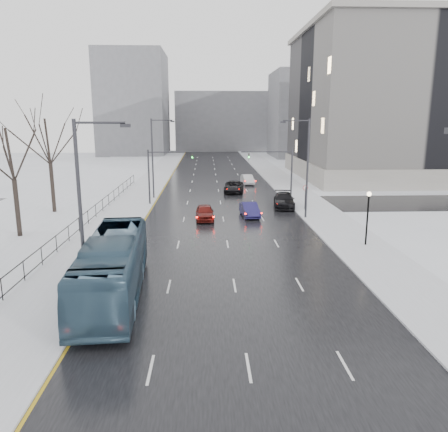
{
  "coord_description": "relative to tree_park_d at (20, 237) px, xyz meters",
  "views": [
    {
      "loc": [
        -1.64,
        -3.03,
        10.01
      ],
      "look_at": [
        -0.31,
        30.45,
        2.5
      ],
      "focal_mm": 35.0,
      "sensor_mm": 36.0,
      "label": 1
    }
  ],
  "objects": [
    {
      "name": "bldg_far_left",
      "position": [
        -4.2,
        91.0,
        14.0
      ],
      "size": [
        18.0,
        22.0,
        28.0
      ],
      "primitive_type": "cube",
      "color": "slate",
      "rests_on": "ground"
    },
    {
      "name": "streetlight_l_far",
      "position": [
        9.63,
        18.0,
        5.62
      ],
      "size": [
        2.95,
        0.25,
        10.0
      ],
      "color": "#2D2D33",
      "rests_on": "ground"
    },
    {
      "name": "park_strip",
      "position": [
        -2.2,
        26.0,
        0.06
      ],
      "size": [
        14.0,
        150.0,
        0.12
      ],
      "primitive_type": "cube",
      "color": "white",
      "rests_on": "ground"
    },
    {
      "name": "bldg_far_right",
      "position": [
        45.8,
        81.0,
        11.0
      ],
      "size": [
        24.0,
        20.0,
        22.0
      ],
      "primitive_type": "cube",
      "color": "slate",
      "rests_on": "ground"
    },
    {
      "name": "sedan_right_cross",
      "position": [
        19.88,
        22.45,
        0.81
      ],
      "size": [
        3.11,
        5.78,
        1.54
      ],
      "primitive_type": "imported",
      "rotation": [
        0.0,
        0.0,
        -0.1
      ],
      "color": "black",
      "rests_on": "road"
    },
    {
      "name": "tree_park_d",
      "position": [
        0.0,
        0.0,
        0.0
      ],
      "size": [
        8.75,
        8.75,
        12.5
      ],
      "primitive_type": null,
      "color": "black",
      "rests_on": "ground"
    },
    {
      "name": "sedan_right_distant",
      "position": [
        22.49,
        30.04,
        0.76
      ],
      "size": [
        1.99,
        4.52,
        1.44
      ],
      "primitive_type": "imported",
      "rotation": [
        0.0,
        0.0,
        0.11
      ],
      "color": "silver",
      "rests_on": "road"
    },
    {
      "name": "streetlight_l_near",
      "position": [
        9.63,
        -14.0,
        5.62
      ],
      "size": [
        2.95,
        0.25,
        10.0
      ],
      "color": "#2D2D33",
      "rests_on": "ground"
    },
    {
      "name": "sedan_right_far",
      "position": [
        25.0,
        11.82,
        0.86
      ],
      "size": [
        2.98,
        5.87,
        1.63
      ],
      "primitive_type": "imported",
      "rotation": [
        0.0,
        0.0,
        -0.13
      ],
      "color": "black",
      "rests_on": "road"
    },
    {
      "name": "bus",
      "position": [
        10.8,
        -13.3,
        1.8
      ],
      "size": [
        3.83,
        12.82,
        3.52
      ],
      "primitive_type": "imported",
      "rotation": [
        0.0,
        0.0,
        0.07
      ],
      "color": "#334F63",
      "rests_on": "road"
    },
    {
      "name": "cross_road",
      "position": [
        17.8,
        14.0,
        0.02
      ],
      "size": [
        130.0,
        10.0,
        0.04
      ],
      "primitive_type": "cube",
      "color": "black",
      "rests_on": "ground"
    },
    {
      "name": "civic_building",
      "position": [
        52.8,
        38.0,
        11.21
      ],
      "size": [
        41.0,
        31.0,
        24.8
      ],
      "color": "gray",
      "rests_on": "ground"
    },
    {
      "name": "bldg_far_center",
      "position": [
        21.8,
        106.0,
        9.0
      ],
      "size": [
        30.0,
        18.0,
        18.0
      ],
      "primitive_type": "cube",
      "color": "slate",
      "rests_on": "ground"
    },
    {
      "name": "mast_signal_left",
      "position": [
        10.47,
        14.0,
        4.11
      ],
      "size": [
        6.1,
        0.33,
        6.5
      ],
      "color": "#2D2D33",
      "rests_on": "ground"
    },
    {
      "name": "sedan_right_near",
      "position": [
        20.58,
        7.14,
        0.77
      ],
      "size": [
        1.95,
        4.56,
        1.46
      ],
      "primitive_type": "imported",
      "rotation": [
        0.0,
        0.0,
        0.09
      ],
      "color": "navy",
      "rests_on": "road"
    },
    {
      "name": "sidewalk_left",
      "position": [
        7.3,
        26.0,
        0.08
      ],
      "size": [
        5.0,
        150.0,
        0.16
      ],
      "primitive_type": "cube",
      "color": "silver",
      "rests_on": "ground"
    },
    {
      "name": "sedan_center_near",
      "position": [
        15.93,
        5.8,
        0.79
      ],
      "size": [
        1.92,
        4.48,
        1.51
      ],
      "primitive_type": "imported",
      "rotation": [
        0.0,
        0.0,
        0.03
      ],
      "color": "#611410",
      "rests_on": "road"
    },
    {
      "name": "no_uturn_sign",
      "position": [
        27.0,
        10.0,
        2.3
      ],
      "size": [
        0.6,
        0.06,
        2.7
      ],
      "color": "#2D2D33",
      "rests_on": "sidewalk_right"
    },
    {
      "name": "streetlight_r_mid",
      "position": [
        25.97,
        6.0,
        5.62
      ],
      "size": [
        2.95,
        0.25,
        10.0
      ],
      "color": "#2D2D33",
      "rests_on": "ground"
    },
    {
      "name": "lamppost_r_mid",
      "position": [
        28.8,
        -4.0,
        2.94
      ],
      "size": [
        0.36,
        0.36,
        4.28
      ],
      "color": "black",
      "rests_on": "sidewalk_right"
    },
    {
      "name": "sidewalk_right",
      "position": [
        28.3,
        26.0,
        0.08
      ],
      "size": [
        5.0,
        150.0,
        0.16
      ],
      "primitive_type": "cube",
      "color": "silver",
      "rests_on": "ground"
    },
    {
      "name": "mast_signal_right",
      "position": [
        25.13,
        14.0,
        4.11
      ],
      "size": [
        6.1,
        0.33,
        6.5
      ],
      "color": "#2D2D33",
      "rests_on": "ground"
    },
    {
      "name": "road",
      "position": [
        17.8,
        26.0,
        0.02
      ],
      "size": [
        16.0,
        150.0,
        0.04
      ],
      "primitive_type": "cube",
      "color": "black",
      "rests_on": "ground"
    },
    {
      "name": "tree_park_e",
      "position": [
        -0.4,
        10.0,
        0.0
      ],
      "size": [
        9.45,
        9.45,
        13.5
      ],
      "primitive_type": null,
      "color": "black",
      "rests_on": "ground"
    },
    {
      "name": "iron_fence",
      "position": [
        4.8,
        -4.0,
        0.91
      ],
      "size": [
        0.06,
        70.0,
        1.3
      ],
      "color": "black",
      "rests_on": "sidewalk_left"
    }
  ]
}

